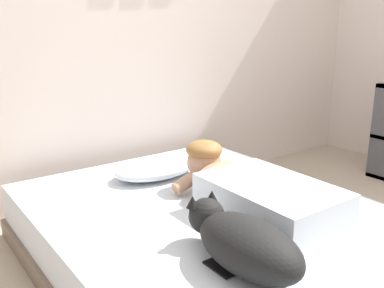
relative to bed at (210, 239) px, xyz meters
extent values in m
cube|color=silver|center=(0.32, 1.14, 1.09)|extent=(4.14, 0.10, 2.50)
cube|color=#726051|center=(0.00, 0.00, -0.10)|extent=(1.56, 1.95, 0.11)
cube|color=silver|center=(0.00, 0.00, 0.05)|extent=(1.51, 1.89, 0.21)
ellipsoid|color=silver|center=(0.03, 0.56, 0.22)|extent=(0.52, 0.32, 0.11)
cube|color=silver|center=(0.15, -0.25, 0.25)|extent=(0.42, 0.64, 0.18)
ellipsoid|color=tan|center=(0.15, 0.09, 0.27)|extent=(0.32, 0.20, 0.16)
sphere|color=tan|center=(0.15, 0.25, 0.31)|extent=(0.19, 0.19, 0.19)
ellipsoid|color=olive|center=(0.15, 0.25, 0.38)|extent=(0.20, 0.20, 0.10)
cylinder|color=tan|center=(0.05, 0.23, 0.24)|extent=(0.23, 0.07, 0.14)
cylinder|color=tan|center=(0.25, 0.23, 0.24)|extent=(0.23, 0.07, 0.14)
ellipsoid|color=black|center=(-0.23, -0.51, 0.26)|extent=(0.26, 0.48, 0.20)
sphere|color=black|center=(-0.22, -0.25, 0.28)|extent=(0.15, 0.15, 0.15)
cone|color=black|center=(-0.28, -0.23, 0.35)|extent=(0.05, 0.05, 0.05)
cone|color=black|center=(-0.18, -0.23, 0.35)|extent=(0.05, 0.05, 0.05)
cylinder|color=teal|center=(0.27, 0.42, 0.20)|extent=(0.09, 0.09, 0.07)
torus|color=teal|center=(0.32, 0.42, 0.20)|extent=(0.05, 0.01, 0.05)
cube|color=black|center=(-0.30, -0.44, 0.16)|extent=(0.07, 0.14, 0.01)
camera|label=1|loc=(-1.22, -1.53, 1.04)|focal=40.37mm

